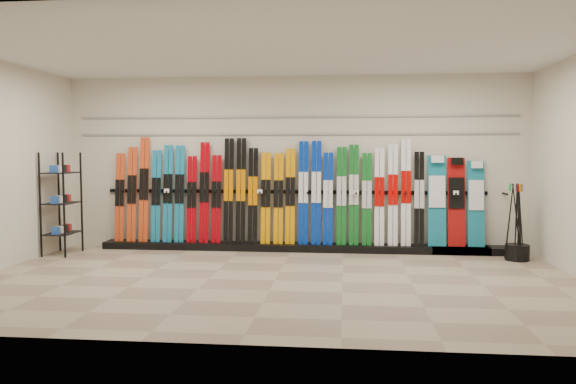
# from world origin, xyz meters

# --- Properties ---
(floor) EXTENTS (8.00, 8.00, 0.00)m
(floor) POSITION_xyz_m (0.00, 0.00, 0.00)
(floor) COLOR gray
(floor) RESTS_ON ground
(back_wall) EXTENTS (8.00, 0.00, 8.00)m
(back_wall) POSITION_xyz_m (0.00, 2.50, 1.50)
(back_wall) COLOR beige
(back_wall) RESTS_ON floor
(ceiling) EXTENTS (8.00, 8.00, 0.00)m
(ceiling) POSITION_xyz_m (0.00, 0.00, 3.00)
(ceiling) COLOR silver
(ceiling) RESTS_ON back_wall
(ski_rack_base) EXTENTS (8.00, 0.40, 0.12)m
(ski_rack_base) POSITION_xyz_m (0.22, 2.28, 0.06)
(ski_rack_base) COLOR black
(ski_rack_base) RESTS_ON floor
(skis) EXTENTS (5.38, 0.21, 1.83)m
(skis) POSITION_xyz_m (-0.45, 2.32, 0.95)
(skis) COLOR #CF4018
(skis) RESTS_ON ski_rack_base
(snowboards) EXTENTS (0.93, 0.23, 1.52)m
(snowboards) POSITION_xyz_m (2.75, 2.35, 0.86)
(snowboards) COLOR #14728C
(snowboards) RESTS_ON ski_rack_base
(accessory_rack) EXTENTS (0.40, 0.60, 1.69)m
(accessory_rack) POSITION_xyz_m (-3.75, 1.56, 0.84)
(accessory_rack) COLOR black
(accessory_rack) RESTS_ON floor
(pole_bin) EXTENTS (0.36, 0.36, 0.25)m
(pole_bin) POSITION_xyz_m (3.60, 1.76, 0.12)
(pole_bin) COLOR black
(pole_bin) RESTS_ON floor
(ski_poles) EXTENTS (0.29, 0.33, 1.18)m
(ski_poles) POSITION_xyz_m (3.58, 1.78, 0.61)
(ski_poles) COLOR black
(ski_poles) RESTS_ON pole_bin
(slatwall_rail_0) EXTENTS (7.60, 0.02, 0.03)m
(slatwall_rail_0) POSITION_xyz_m (0.00, 2.48, 2.00)
(slatwall_rail_0) COLOR gray
(slatwall_rail_0) RESTS_ON back_wall
(slatwall_rail_1) EXTENTS (7.60, 0.02, 0.03)m
(slatwall_rail_1) POSITION_xyz_m (0.00, 2.48, 2.30)
(slatwall_rail_1) COLOR gray
(slatwall_rail_1) RESTS_ON back_wall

